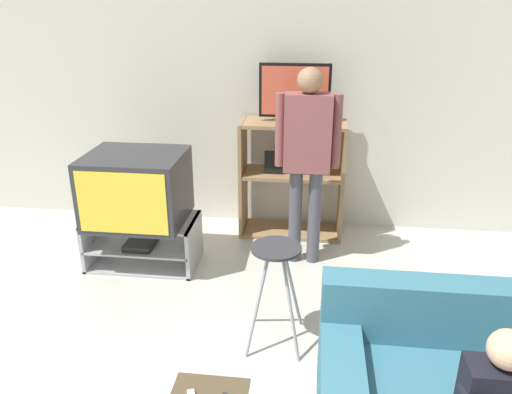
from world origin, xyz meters
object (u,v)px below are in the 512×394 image
Objects in this scene: media_shelf at (292,178)px; person_standing_adult at (307,149)px; television_main at (137,188)px; tv_stand at (143,242)px; television_flat at (295,94)px; folding_stool at (276,268)px.

person_standing_adult reaches higher than media_shelf.
television_main is at bearing -169.94° from person_standing_adult.
person_standing_adult reaches higher than tv_stand.
television_flat is (1.25, 0.81, 0.65)m from television_main.
television_flat is 0.38× the size of person_standing_adult.
media_shelf is 0.80m from television_flat.
television_flat reaches higher than television_main.
media_shelf reaches higher than television_main.
person_standing_adult is at bearing 9.50° from tv_stand.
media_shelf reaches higher than folding_stool.
media_shelf is at bearing 104.59° from person_standing_adult.
media_shelf is (1.24, 0.80, -0.14)m from television_main.
tv_stand is 1.19× the size of television_main.
television_flat is (1.24, 0.80, 1.16)m from tv_stand.
television_flat is at bearing 33.16° from television_main.
tv_stand is at bearing -147.18° from television_flat.
person_standing_adult is (1.39, 0.25, 0.31)m from television_main.
television_flat is 0.90× the size of folding_stool.
folding_stool is 1.24m from person_standing_adult.
television_flat reaches higher than folding_stool.
folding_stool is 0.43× the size of person_standing_adult.
folding_stool is at bearing -90.34° from media_shelf.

